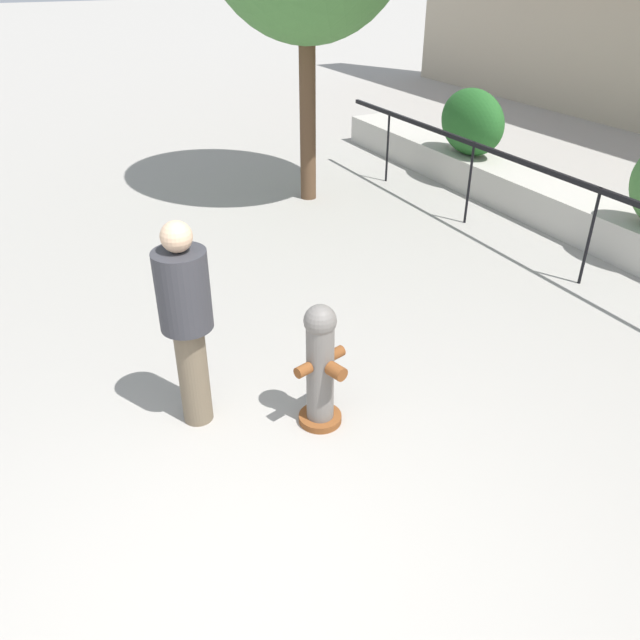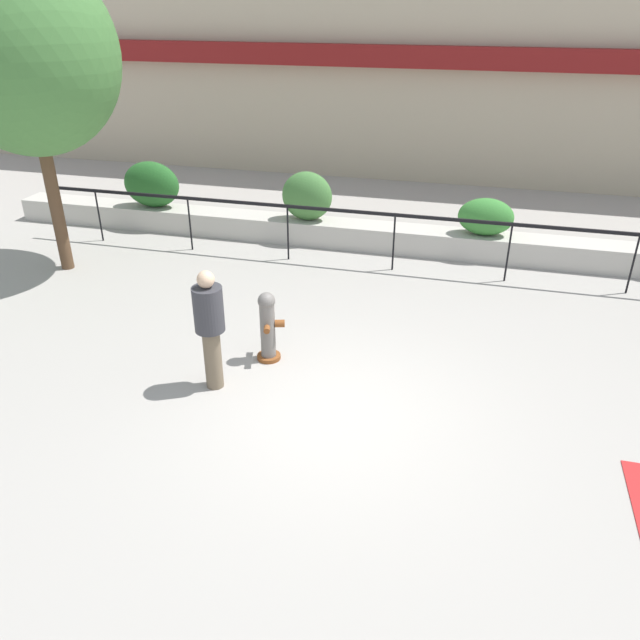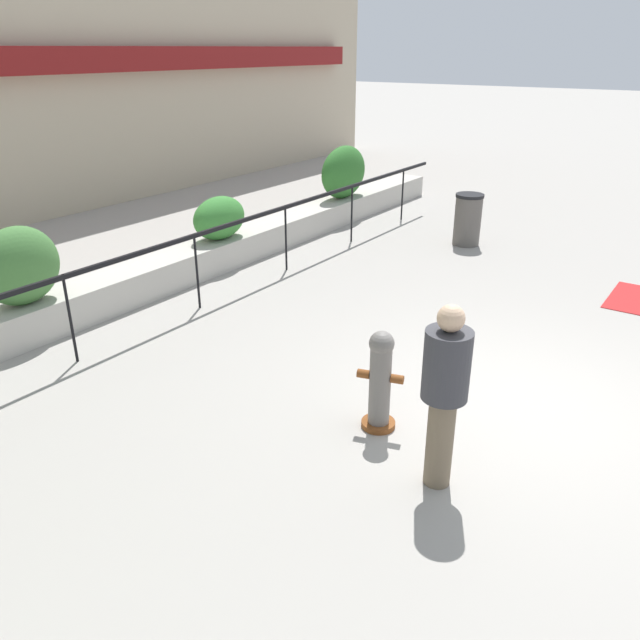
% 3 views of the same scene
% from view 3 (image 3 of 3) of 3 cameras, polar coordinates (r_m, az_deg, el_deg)
% --- Properties ---
extents(ground_plane, '(120.00, 120.00, 0.00)m').
position_cam_3_polar(ground_plane, '(7.26, 17.81, -7.40)').
color(ground_plane, '#9E9991').
extents(planter_wall_low, '(18.00, 0.70, 0.50)m').
position_cam_3_polar(planter_wall_low, '(10.29, -15.36, 3.73)').
color(planter_wall_low, '#B7B2A8').
rests_on(planter_wall_low, ground).
extents(fence_railing_segment, '(15.00, 0.05, 1.15)m').
position_cam_3_polar(fence_railing_segment, '(9.26, -11.40, 6.94)').
color(fence_railing_segment, black).
rests_on(fence_railing_segment, ground).
extents(hedge_bush_1, '(1.09, 0.66, 1.04)m').
position_cam_3_polar(hedge_bush_1, '(8.97, -25.80, 4.47)').
color(hedge_bush_1, '#427538').
rests_on(hedge_bush_1, planter_wall_low).
extents(hedge_bush_2, '(1.10, 0.65, 0.75)m').
position_cam_3_polar(hedge_bush_2, '(11.19, -9.19, 9.20)').
color(hedge_bush_2, '#387F33').
rests_on(hedge_bush_2, planter_wall_low).
extents(hedge_bush_3, '(1.50, 0.61, 1.14)m').
position_cam_3_polar(hedge_bush_3, '(14.23, 2.18, 13.37)').
color(hedge_bush_3, '#2D6B28').
rests_on(hedge_bush_3, planter_wall_low).
extents(fire_hydrant, '(0.47, 0.48, 1.08)m').
position_cam_3_polar(fire_hydrant, '(6.31, 5.53, -5.42)').
color(fire_hydrant, brown).
rests_on(fire_hydrant, ground).
extents(pedestrian, '(0.46, 0.46, 1.73)m').
position_cam_3_polar(pedestrian, '(5.39, 11.34, -5.98)').
color(pedestrian, brown).
rests_on(pedestrian, ground).
extents(trash_bin, '(0.55, 0.55, 1.01)m').
position_cam_3_polar(trash_bin, '(12.74, 13.35, 8.93)').
color(trash_bin, '#56514C').
rests_on(trash_bin, ground).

